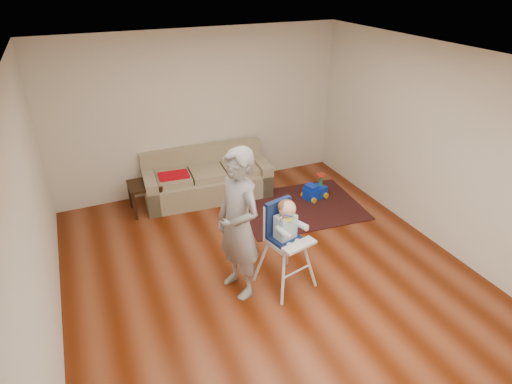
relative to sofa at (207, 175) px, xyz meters
name	(u,v)px	position (x,y,z in m)	size (l,w,h in m)	color
ground	(268,273)	(0.07, -2.30, -0.41)	(5.50, 5.50, 0.00)	#521B06
room_envelope	(252,123)	(0.07, -1.77, 1.47)	(5.04, 5.52, 2.72)	silver
sofa	(207,175)	(0.00, 0.00, 0.00)	(2.16, 1.02, 0.81)	gray
side_table	(146,197)	(-1.06, -0.06, -0.16)	(0.49, 0.49, 0.49)	black
area_rug	(300,207)	(1.27, -0.98, -0.40)	(1.95, 1.47, 0.02)	black
ride_on_toy	(315,187)	(1.65, -0.81, -0.19)	(0.37, 0.27, 0.41)	#0C30D5
toy_ball	(276,218)	(0.70, -1.24, -0.32)	(0.15, 0.15, 0.15)	#0C30D5
high_chair	(286,245)	(0.17, -2.56, 0.17)	(0.67, 0.67, 1.20)	silver
adult	(238,225)	(-0.38, -2.44, 0.53)	(0.68, 0.45, 1.87)	#999A9C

